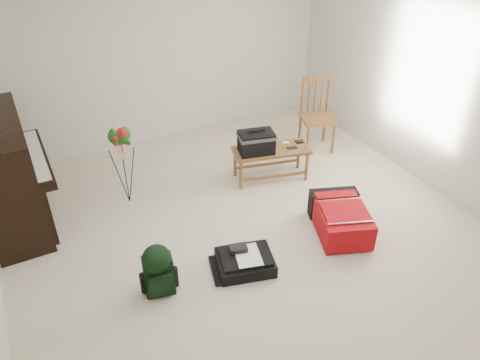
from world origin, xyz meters
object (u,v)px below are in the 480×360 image
piano (9,176)px  red_suitcase (337,216)px  flower_stand (124,165)px  bench (263,146)px  green_backpack (158,268)px  dining_chair (316,116)px  black_duffel (245,261)px

piano → red_suitcase: piano is taller
piano → flower_stand: bearing=-10.6°
bench → green_backpack: bearing=-132.2°
bench → dining_chair: (1.13, 0.43, -0.03)m
black_duffel → flower_stand: bearing=128.0°
bench → green_backpack: bench is taller
flower_stand → dining_chair: bearing=-16.8°
dining_chair → green_backpack: bearing=-133.5°
bench → green_backpack: 2.18m
piano → black_duffel: 2.73m
black_duffel → green_backpack: 0.90m
dining_chair → black_duffel: size_ratio=1.55×
piano → bench: piano is taller
bench → black_duffel: 1.66m
piano → green_backpack: bearing=-60.1°
red_suitcase → black_duffel: bearing=-155.7°
flower_stand → bench: bearing=-30.8°
green_backpack → piano: bearing=131.9°
green_backpack → flower_stand: (0.17, 1.57, 0.21)m
dining_chair → black_duffel: dining_chair is taller
bench → red_suitcase: size_ratio=1.10×
red_suitcase → black_duffel: size_ratio=1.44×
bench → red_suitcase: (0.26, -1.22, -0.35)m
piano → green_backpack: size_ratio=2.72×
dining_chair → flower_stand: size_ratio=0.96×
flower_stand → piano: bearing=151.4°
red_suitcase → flower_stand: bearing=161.0°
black_duffel → green_backpack: bearing=-170.7°
black_duffel → green_backpack: green_backpack is taller
red_suitcase → flower_stand: size_ratio=0.89×
dining_chair → flower_stand: (-2.77, -0.06, 0.02)m
bench → red_suitcase: bearing=-63.8°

